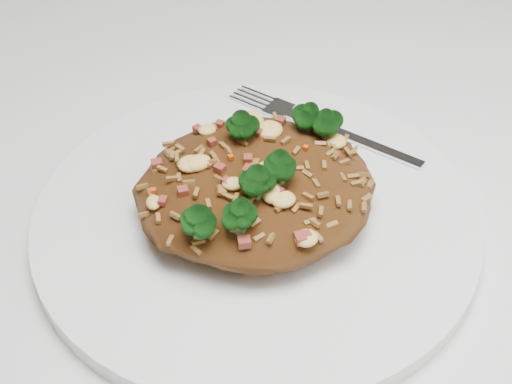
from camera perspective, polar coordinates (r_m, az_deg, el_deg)
The scene contains 4 objects.
dining_table at distance 0.56m, azimuth -1.73°, elevation -8.26°, with size 1.20×0.80×0.75m.
plate at distance 0.47m, azimuth 0.00°, elevation -1.97°, with size 0.29×0.29×0.01m, color white.
fried_rice at distance 0.45m, azimuth 0.05°, elevation 1.08°, with size 0.15×0.14×0.06m.
fork at distance 0.53m, azimuth 6.13°, elevation 4.96°, with size 0.11×0.13×0.00m.
Camera 1 is at (-0.08, -0.34, 1.09)m, focal length 50.00 mm.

